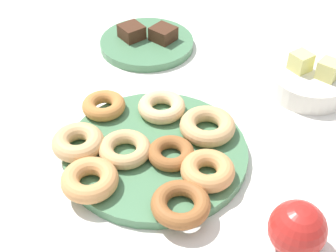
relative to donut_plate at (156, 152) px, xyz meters
name	(u,v)px	position (x,y,z in m)	size (l,w,h in m)	color
ground_plane	(156,155)	(0.00, 0.00, -0.01)	(2.40, 2.40, 0.00)	white
donut_plate	(156,152)	(0.00, 0.00, 0.00)	(0.31, 0.31, 0.02)	#4C7F56
donut_0	(171,153)	(0.03, 0.00, 0.02)	(0.08, 0.08, 0.02)	#995B2D
donut_1	(125,149)	(-0.03, -0.05, 0.02)	(0.09, 0.09, 0.02)	tan
donut_2	(162,107)	(-0.06, 0.08, 0.02)	(0.09, 0.09, 0.03)	#EABC84
donut_3	(207,126)	(0.04, 0.09, 0.02)	(0.10, 0.10, 0.03)	tan
donut_4	(208,171)	(0.10, 0.01, 0.02)	(0.09, 0.09, 0.03)	tan
donut_5	(90,180)	(-0.01, -0.13, 0.02)	(0.09, 0.09, 0.03)	tan
donut_6	(78,142)	(-0.09, -0.09, 0.02)	(0.09, 0.09, 0.03)	tan
donut_7	(181,204)	(0.12, -0.07, 0.02)	(0.09, 0.09, 0.02)	#995B2D
donut_8	(104,105)	(-0.14, 0.01, 0.02)	(0.08, 0.08, 0.02)	#BC7A3D
cake_plate	(147,43)	(-0.26, 0.24, 0.00)	(0.21, 0.21, 0.02)	#4C7F56
brownie_near	(132,32)	(-0.29, 0.22, 0.02)	(0.05, 0.05, 0.03)	#472819
brownie_far	(163,34)	(-0.23, 0.26, 0.02)	(0.05, 0.05, 0.03)	#472819
fruit_bowl	(309,83)	(0.09, 0.33, 0.01)	(0.15, 0.15, 0.04)	silver
melon_chunk_left	(301,62)	(0.07, 0.33, 0.05)	(0.04, 0.04, 0.04)	#DBD67A
melon_chunk_right	(328,70)	(0.12, 0.35, 0.05)	(0.04, 0.04, 0.04)	#DBD67A
apple	(296,230)	(0.27, 0.00, 0.03)	(0.08, 0.08, 0.08)	red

